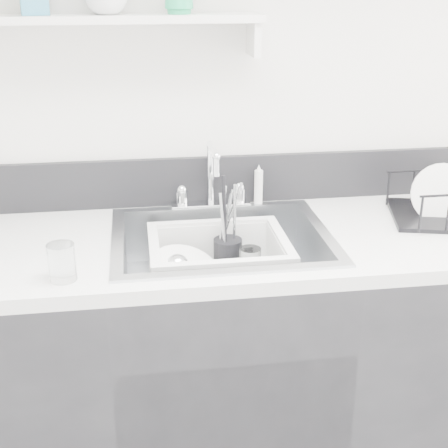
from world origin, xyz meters
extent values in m
cube|color=silver|center=(0.00, 1.49, 1.30)|extent=(3.50, 0.02, 2.60)
cube|color=black|center=(0.00, 1.19, 0.44)|extent=(3.20, 0.62, 0.88)
cube|color=silver|center=(0.00, 1.19, 0.90)|extent=(3.20, 0.62, 0.04)
cube|color=black|center=(0.00, 1.49, 1.00)|extent=(3.20, 0.02, 0.16)
cube|color=silver|center=(0.00, 1.44, 0.93)|extent=(0.26, 0.06, 0.02)
cylinder|color=silver|center=(-0.10, 1.44, 0.96)|extent=(0.04, 0.04, 0.05)
cylinder|color=silver|center=(0.10, 1.44, 0.96)|extent=(0.04, 0.04, 0.05)
cylinder|color=silver|center=(0.00, 1.44, 1.03)|extent=(0.02, 0.02, 0.20)
cylinder|color=silver|center=(0.00, 1.37, 1.14)|extent=(0.02, 0.15, 0.02)
cylinder|color=silver|center=(0.16, 1.44, 0.99)|extent=(0.03, 0.03, 0.14)
cube|color=silver|center=(-0.35, 1.42, 1.52)|extent=(1.00, 0.16, 0.02)
cube|color=silver|center=(0.13, 1.42, 1.46)|extent=(0.02, 0.14, 0.10)
cylinder|color=white|center=(-0.10, 1.18, 0.78)|extent=(0.23, 0.23, 0.01)
cylinder|color=white|center=(-0.10, 1.19, 0.79)|extent=(0.22, 0.22, 0.01)
cylinder|color=white|center=(-0.11, 1.18, 0.82)|extent=(0.26, 0.25, 0.09)
cylinder|color=black|center=(0.03, 1.26, 0.82)|extent=(0.09, 0.09, 0.11)
cylinder|color=silver|center=(0.02, 1.27, 0.92)|extent=(0.01, 0.06, 0.22)
cylinder|color=silver|center=(0.04, 1.25, 0.91)|extent=(0.02, 0.04, 0.20)
cylinder|color=black|center=(0.02, 1.27, 0.94)|extent=(0.01, 0.06, 0.24)
cylinder|color=white|center=(0.09, 1.22, 0.81)|extent=(0.07, 0.07, 0.10)
cylinder|color=white|center=(-0.43, 0.97, 0.97)|extent=(0.09, 0.09, 0.10)
imported|color=white|center=(0.08, 1.11, 0.78)|extent=(0.11, 0.11, 0.03)
camera|label=1|loc=(-0.24, -0.48, 1.63)|focal=50.00mm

